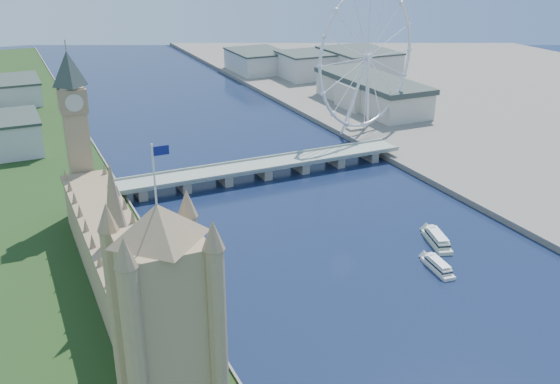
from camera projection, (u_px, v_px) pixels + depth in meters
victoria_tower at (168, 349)px, 174.82m from camera, size 28.16×28.16×112.00m
parliament_range at (121, 271)px, 287.68m from camera, size 24.00×200.00×70.00m
big_ben at (74, 114)px, 359.96m from camera, size 20.02×20.02×110.00m
westminster_bridge at (263, 168)px, 451.12m from camera, size 220.00×22.00×9.50m
london_eye at (368, 58)px, 520.94m from camera, size 113.60×39.12×124.30m
county_hall at (370, 109)px, 630.91m from camera, size 54.00×144.00×35.00m
city_skyline at (201, 79)px, 680.59m from camera, size 505.00×280.00×32.00m
tour_boat_near at (437, 270)px, 326.33m from camera, size 10.51×28.10×6.04m
tour_boat_far at (436, 244)px, 353.98m from camera, size 17.37×33.21×7.14m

